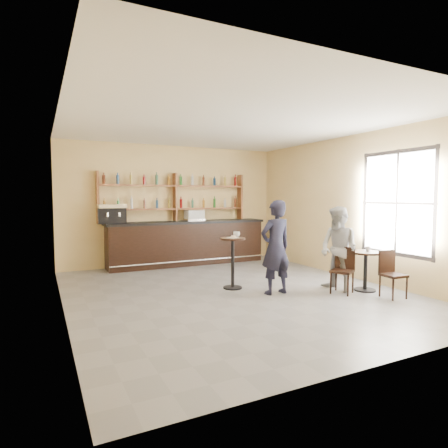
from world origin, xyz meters
name	(u,v)px	position (x,y,z in m)	size (l,w,h in m)	color
floor	(233,292)	(0.00, 0.00, 0.00)	(7.00, 7.00, 0.00)	slate
ceiling	(233,123)	(0.00, 0.00, 3.20)	(7.00, 7.00, 0.00)	white
wall_back	(174,205)	(0.00, 3.50, 1.60)	(7.00, 7.00, 0.00)	#DFBF7F
wall_front	(387,218)	(0.00, -3.50, 1.60)	(7.00, 7.00, 0.00)	#DFBF7F
wall_left	(61,211)	(-3.00, 0.00, 1.60)	(7.00, 7.00, 0.00)	#DFBF7F
wall_right	(351,207)	(3.00, 0.00, 1.60)	(7.00, 7.00, 0.00)	#DFBF7F
window_pane	(397,203)	(2.99, -1.20, 1.70)	(2.00, 2.00, 0.00)	white
window_frame	(397,203)	(2.99, -1.20, 1.70)	(0.04, 1.70, 2.10)	black
shelf_unit	(175,197)	(0.00, 3.37, 1.81)	(4.00, 0.26, 1.40)	brown
liquor_bottles	(175,191)	(0.00, 3.37, 1.98)	(3.68, 0.10, 1.00)	#8C5919
bar_counter	(188,243)	(0.26, 3.15, 0.59)	(4.34, 0.85, 1.17)	black
espresso_machine	(112,214)	(-1.71, 3.15, 1.41)	(0.66, 0.42, 0.47)	black
pastry_case	(194,215)	(0.46, 3.15, 1.32)	(0.48, 0.39, 0.29)	silver
pedestal_table	(233,263)	(0.12, 0.24, 0.51)	(0.49, 0.49, 1.02)	black
napkin	(233,238)	(0.12, 0.24, 1.02)	(0.18, 0.18, 0.00)	white
donut	(233,237)	(0.13, 0.23, 1.04)	(0.11, 0.11, 0.04)	#D08A4C
cup_pedestal	(237,234)	(0.26, 0.34, 1.07)	(0.13, 0.13, 0.10)	white
man_main	(276,247)	(0.65, -0.48, 0.88)	(0.64, 0.42, 1.77)	black
cafe_table	(365,271)	(2.34, -1.07, 0.39)	(0.61, 0.61, 0.77)	black
cup_cafe	(368,249)	(2.39, -1.07, 0.82)	(0.10, 0.10, 0.09)	white
chair_west	(342,271)	(1.79, -1.02, 0.44)	(0.38, 0.38, 0.87)	black
chair_south	(393,275)	(2.39, -1.67, 0.43)	(0.37, 0.37, 0.85)	black
patron_second	(339,249)	(1.85, -0.85, 0.82)	(0.80, 0.62, 1.64)	gray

